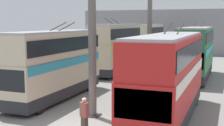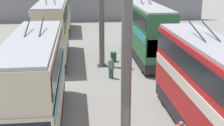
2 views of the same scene
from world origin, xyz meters
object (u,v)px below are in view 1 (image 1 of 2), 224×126
object	(u,v)px
bus_right_far	(148,39)
person_aisle_midway	(144,76)
person_aisle_foreground	(84,115)
person_by_left_row	(131,108)
bus_left_near	(169,72)
bus_right_near	(54,61)
bus_right_mid	(116,45)
bus_left_far	(196,50)
oil_drum	(163,73)

from	to	relation	value
bus_right_far	person_aisle_midway	xyz separation A→B (m)	(-18.97, -4.58, -2.10)
person_aisle_foreground	person_by_left_row	bearing A→B (deg)	-13.19
bus_left_near	bus_right_near	world-z (taller)	bus_right_near
bus_right_mid	bus_left_near	bearing A→B (deg)	-149.97
bus_left_near	bus_right_mid	xyz separation A→B (m)	(14.37, 8.31, 0.27)
person_aisle_midway	person_aisle_foreground	bearing A→B (deg)	-126.05
bus_left_far	bus_right_mid	bearing A→B (deg)	85.68
bus_left_far	person_by_left_row	xyz separation A→B (m)	(-14.95, 1.76, -1.98)
bus_left_far	person_aisle_foreground	world-z (taller)	bus_left_far
bus_left_far	bus_right_near	xyz separation A→B (m)	(-11.83, 8.31, -0.09)
person_aisle_foreground	oil_drum	world-z (taller)	person_aisle_foreground
bus_left_far	person_aisle_midway	distance (m)	6.42
bus_right_mid	person_aisle_midway	xyz separation A→B (m)	(-5.46, -4.58, -2.13)
bus_left_far	bus_right_far	bearing A→B (deg)	30.43
bus_left_near	bus_right_near	distance (m)	8.52
person_aisle_midway	oil_drum	size ratio (longest dim) A/B	1.81
person_aisle_foreground	bus_right_near	bearing A→B (deg)	62.46
bus_left_near	person_aisle_midway	size ratio (longest dim) A/B	6.95
bus_left_far	bus_right_mid	world-z (taller)	bus_right_mid
bus_right_near	bus_right_far	world-z (taller)	bus_right_far
bus_left_far	person_aisle_midway	world-z (taller)	bus_left_far
bus_left_near	bus_left_far	size ratio (longest dim) A/B	1.03
bus_right_mid	oil_drum	distance (m)	5.93
bus_right_far	bus_left_near	bearing A→B (deg)	-163.41
bus_right_mid	bus_right_far	xyz separation A→B (m)	(13.51, -0.00, -0.04)
person_by_left_row	person_aisle_midway	distance (m)	10.31
bus_right_far	person_aisle_midway	world-z (taller)	bus_right_far
bus_right_near	person_by_left_row	xyz separation A→B (m)	(-3.12, -6.55, -1.90)
bus_right_mid	person_aisle_midway	bearing A→B (deg)	-140.03
bus_right_mid	bus_right_near	bearing A→B (deg)	-180.00
bus_right_far	person_aisle_midway	bearing A→B (deg)	-166.44
bus_right_mid	bus_right_far	bearing A→B (deg)	-0.00
bus_right_near	person_aisle_foreground	world-z (taller)	bus_right_near
bus_left_far	person_aisle_midway	bearing A→B (deg)	142.32
bus_left_far	oil_drum	world-z (taller)	bus_left_far
bus_left_far	bus_right_near	bearing A→B (deg)	144.93
bus_left_far	oil_drum	size ratio (longest dim) A/B	12.17
bus_left_far	person_aisle_foreground	distance (m)	17.74
person_aisle_foreground	bus_left_near	bearing A→B (deg)	-22.59
bus_right_far	person_aisle_foreground	size ratio (longest dim) A/B	5.37
bus_left_far	bus_right_near	distance (m)	14.45
bus_left_far	bus_right_mid	size ratio (longest dim) A/B	1.05
bus_right_near	bus_left_far	bearing A→B (deg)	-35.07
person_aisle_foreground	person_aisle_midway	xyz separation A→B (m)	(12.49, 0.40, -0.13)
bus_left_near	person_aisle_foreground	distance (m)	5.19
person_aisle_foreground	oil_drum	size ratio (longest dim) A/B	2.07
bus_right_mid	person_by_left_row	size ratio (longest dim) A/B	6.45
bus_right_near	bus_right_mid	size ratio (longest dim) A/B	0.99
bus_left_near	bus_right_near	size ratio (longest dim) A/B	1.09
bus_right_near	person_aisle_foreground	xyz separation A→B (m)	(-5.50, -4.97, -1.76)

